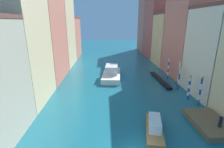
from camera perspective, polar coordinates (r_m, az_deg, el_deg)
The scene contains 20 objects.
ground_plane at distance 39.34m, azimuth 1.65°, elevation -0.35°, with size 154.00×154.00×0.00m, color #196070.
building_left_1 at distance 27.77m, azimuth -28.97°, elevation 11.26°, with size 6.36×9.57×19.98m.
building_left_2 at distance 37.84m, azimuth -21.81°, elevation 13.87°, with size 6.36×12.19×20.86m.
building_left_3 at distance 49.68m, azimuth -17.23°, elevation 15.51°, with size 6.36×12.20×22.00m.
building_left_4 at distance 61.70m, azimuth -14.09°, elevation 11.96°, with size 6.36×11.82×13.44m.
building_right_1 at distance 31.69m, azimuth 31.54°, elevation 6.18°, with size 6.36×9.37×14.35m.
building_right_2 at distance 40.71m, azimuth 23.67°, elevation 11.40°, with size 6.36×11.88×17.44m.
building_right_3 at distance 50.99m, azimuth 18.11°, elevation 11.11°, with size 6.36×9.92×14.32m.
building_right_4 at distance 61.35m, azimuth 14.73°, elevation 14.75°, with size 6.36×12.13×19.57m.
building_right_5 at distance 72.77m, azimuth 12.01°, elevation 15.77°, with size 6.36×11.64×20.91m.
waterfront_dock at distance 23.98m, azimuth 29.82°, elevation -14.08°, with size 3.76×6.15×0.67m.
person_on_dock at distance 22.79m, azimuth 32.68°, elevation -13.20°, with size 0.36×0.36×1.53m.
mooring_pole_0 at distance 27.73m, azimuth 27.54°, elevation -5.02°, with size 0.32×0.32×4.53m.
mooring_pole_1 at distance 29.37m, azimuth 24.49°, elevation -3.95°, with size 0.38×0.38×3.99m.
mooring_pole_2 at distance 32.74m, azimuth 21.59°, elevation -1.32°, with size 0.32×0.32×4.19m.
mooring_pole_3 at distance 33.78m, azimuth 21.55°, elevation 0.03°, with size 0.28×0.28×5.09m.
mooring_pole_4 at distance 38.21m, azimuth 18.40°, elevation 1.94°, with size 0.27×0.27×4.67m.
vaporetto_white at distance 37.20m, azimuth -0.12°, elevation 0.21°, with size 4.59×9.88×2.81m.
gondola_black at distance 36.83m, azimuth 15.80°, elevation -1.87°, with size 1.43×10.29×0.47m.
motorboat_0 at distance 20.31m, azimuth 14.03°, elevation -16.95°, with size 2.99×6.18×1.74m.
Camera 1 is at (-2.73, -12.90, 11.89)m, focal length 27.23 mm.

